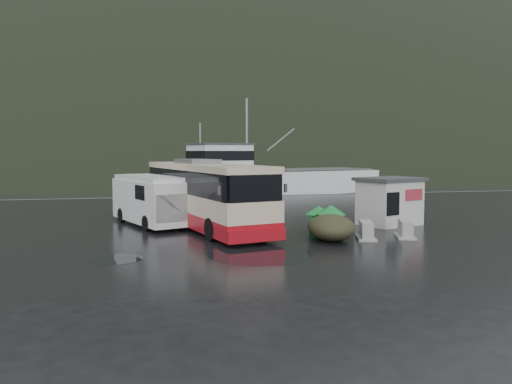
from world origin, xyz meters
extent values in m
plane|color=black|center=(0.00, 0.00, 0.00)|extent=(160.00, 160.00, 0.00)
cube|color=black|center=(0.00, 110.00, 0.00)|extent=(300.00, 180.00, 0.02)
cube|color=#999993|center=(0.00, 20.00, 0.00)|extent=(160.00, 0.60, 1.50)
ellipsoid|color=black|center=(10.00, 250.00, 0.00)|extent=(780.00, 540.00, 570.00)
cylinder|color=black|center=(-1.15, -5.70, 0.01)|extent=(4.15, 4.15, 0.01)
cylinder|color=black|center=(-6.63, -5.48, 0.01)|extent=(1.97, 1.97, 0.01)
camera|label=1|loc=(-5.27, -24.58, 4.03)|focal=35.00mm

